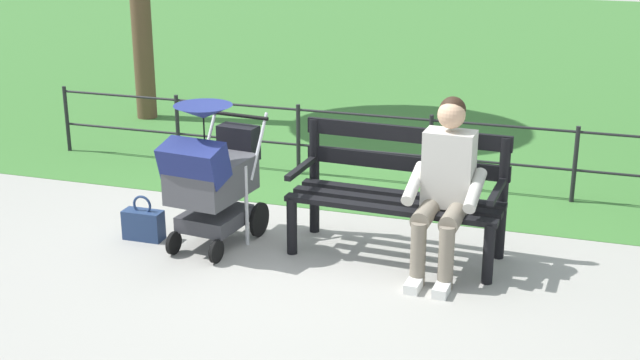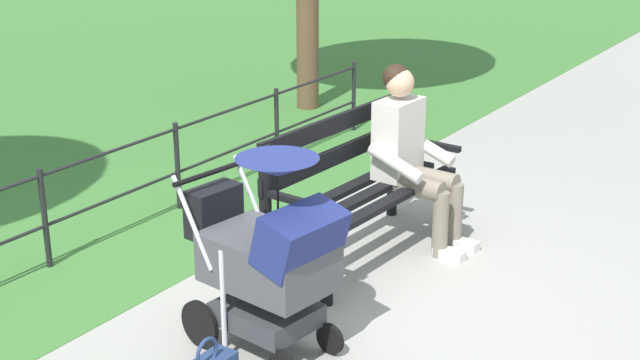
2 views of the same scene
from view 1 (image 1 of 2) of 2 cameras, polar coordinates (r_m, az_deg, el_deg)
The scene contains 7 objects.
ground_plane at distance 6.88m, azimuth -0.94°, elevation -4.33°, with size 60.00×60.00×0.00m, color #9E9B93.
grass_lawn at distance 15.17m, azimuth 9.93°, elevation 8.22°, with size 40.00×16.00×0.01m, color #3D7533.
park_bench at distance 6.62m, azimuth 5.19°, elevation -0.49°, with size 1.62×0.68×0.96m.
person_on_bench at distance 6.29m, azimuth 8.15°, elevation -0.17°, with size 0.55×0.74×1.28m.
stroller at distance 6.73m, azimuth -7.11°, elevation 0.40°, with size 0.60×0.93×1.15m.
handbag at distance 7.11m, azimuth -11.45°, elevation -2.84°, with size 0.32×0.14×0.37m.
park_fence at distance 8.26m, azimuth 2.81°, elevation 2.69°, with size 6.50×0.04×0.70m.
Camera 1 is at (-2.05, 5.99, 2.69)m, focal length 49.06 mm.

